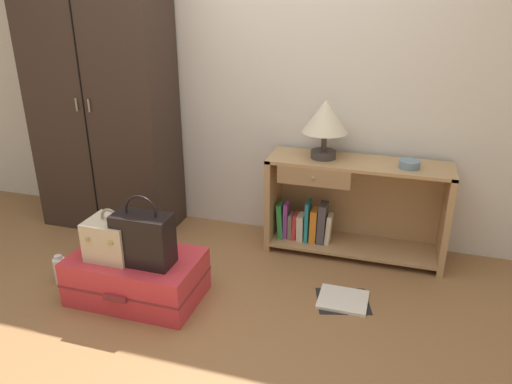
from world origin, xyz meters
name	(u,v)px	position (x,y,z in m)	size (l,w,h in m)	color
ground_plane	(173,341)	(0.00, 0.00, 0.00)	(9.00, 9.00, 0.00)	olive
back_wall	(257,55)	(0.00, 1.50, 1.30)	(6.40, 0.10, 2.60)	silver
wardrobe	(102,99)	(-1.09, 1.20, 0.99)	(1.02, 0.47, 1.97)	#33261E
bookshelf	(347,207)	(0.73, 1.26, 0.34)	(1.20, 0.37, 0.68)	tan
table_lamp	(325,119)	(0.54, 1.25, 0.94)	(0.30, 0.30, 0.39)	#3D3838
bowl	(409,164)	(1.10, 1.21, 0.70)	(0.13, 0.13, 0.05)	slate
suitcase_large	(137,276)	(-0.38, 0.32, 0.14)	(0.76, 0.48, 0.28)	#D1333D
train_case	(112,238)	(-0.50, 0.28, 0.40)	(0.26, 0.24, 0.30)	beige
handbag	(143,239)	(-0.28, 0.27, 0.43)	(0.33, 0.17, 0.42)	black
bottle	(60,270)	(-0.93, 0.32, 0.08)	(0.08, 0.08, 0.18)	white
open_book_on_floor	(343,300)	(0.81, 0.63, 0.01)	(0.36, 0.34, 0.02)	white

